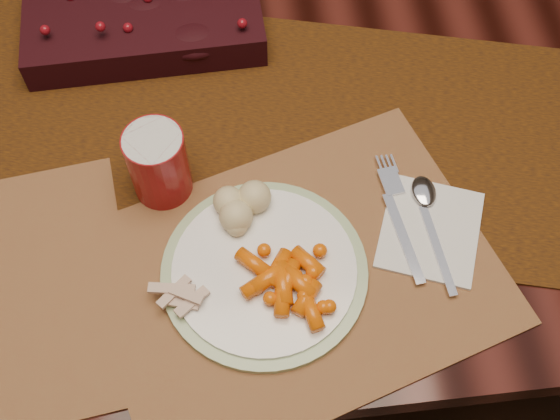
{
  "coord_description": "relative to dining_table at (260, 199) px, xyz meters",
  "views": [
    {
      "loc": [
        -0.04,
        -0.68,
        1.52
      ],
      "look_at": [
        0.01,
        -0.27,
        0.8
      ],
      "focal_mm": 45.0,
      "sensor_mm": 36.0,
      "label": 1
    }
  ],
  "objects": [
    {
      "name": "fork",
      "position": [
        0.16,
        -0.28,
        0.39
      ],
      "size": [
        0.05,
        0.16,
        0.0
      ],
      "primitive_type": null,
      "rotation": [
        0.0,
        0.0,
        0.14
      ],
      "color": "white",
      "rests_on": "napkin"
    },
    {
      "name": "baby_carrots",
      "position": [
        0.01,
        -0.36,
        0.4
      ],
      "size": [
        0.11,
        0.09,
        0.02
      ],
      "primitive_type": null,
      "rotation": [
        0.0,
        0.0,
        -0.1
      ],
      "color": "#D95604",
      "rests_on": "dinner_plate"
    },
    {
      "name": "dining_table",
      "position": [
        0.0,
        0.0,
        0.0
      ],
      "size": [
        1.8,
        1.0,
        0.75
      ],
      "primitive_type": "cube",
      "color": "black",
      "rests_on": "floor"
    },
    {
      "name": "floor",
      "position": [
        0.0,
        0.0,
        -0.38
      ],
      "size": [
        5.0,
        5.0,
        0.0
      ],
      "primitive_type": "plane",
      "color": "black",
      "rests_on": "ground"
    },
    {
      "name": "spoon",
      "position": [
        0.19,
        -0.3,
        0.39
      ],
      "size": [
        0.04,
        0.16,
        0.0
      ],
      "primitive_type": null,
      "rotation": [
        0.0,
        0.0,
        0.08
      ],
      "color": "silver",
      "rests_on": "napkin"
    },
    {
      "name": "dinner_plate",
      "position": [
        -0.02,
        -0.33,
        0.39
      ],
      "size": [
        0.25,
        0.25,
        0.01
      ],
      "primitive_type": "cylinder",
      "rotation": [
        0.0,
        0.0,
        0.02
      ],
      "color": "white",
      "rests_on": "placemat_main"
    },
    {
      "name": "turkey_shreds",
      "position": [
        -0.11,
        -0.35,
        0.4
      ],
      "size": [
        0.08,
        0.07,
        0.02
      ],
      "primitive_type": null,
      "rotation": [
        0.0,
        0.0,
        0.27
      ],
      "color": "#C7ACA3",
      "rests_on": "dinner_plate"
    },
    {
      "name": "placemat_main",
      "position": [
        0.02,
        -0.33,
        0.38
      ],
      "size": [
        0.55,
        0.47,
        0.0
      ],
      "primitive_type": "cube",
      "rotation": [
        0.0,
        0.0,
        0.31
      ],
      "color": "brown",
      "rests_on": "dining_table"
    },
    {
      "name": "centerpiece",
      "position": [
        -0.15,
        0.07,
        0.41
      ],
      "size": [
        0.34,
        0.18,
        0.07
      ],
      "primitive_type": null,
      "rotation": [
        0.0,
        0.0,
        0.03
      ],
      "color": "black",
      "rests_on": "table_runner"
    },
    {
      "name": "mashed_potatoes",
      "position": [
        -0.03,
        -0.26,
        0.41
      ],
      "size": [
        0.09,
        0.08,
        0.04
      ],
      "primitive_type": null,
      "rotation": [
        0.0,
        0.0,
        0.29
      ],
      "color": "#BCAE8C",
      "rests_on": "dinner_plate"
    },
    {
      "name": "red_cup",
      "position": [
        -0.13,
        -0.19,
        0.43
      ],
      "size": [
        0.09,
        0.09,
        0.1
      ],
      "primitive_type": "cylinder",
      "rotation": [
        0.0,
        0.0,
        0.34
      ],
      "color": "maroon",
      "rests_on": "placemat_main"
    },
    {
      "name": "napkin",
      "position": [
        0.19,
        -0.29,
        0.38
      ],
      "size": [
        0.16,
        0.17,
        0.0
      ],
      "primitive_type": "cube",
      "rotation": [
        0.0,
        0.0,
        -0.37
      ],
      "color": "silver",
      "rests_on": "placemat_main"
    },
    {
      "name": "table_runner",
      "position": [
        -0.05,
        -0.09,
        0.38
      ],
      "size": [
        1.9,
        0.84,
        0.0
      ],
      "primitive_type": "cube",
      "rotation": [
        0.0,
        0.0,
        -0.26
      ],
      "color": "black",
      "rests_on": "dining_table"
    }
  ]
}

